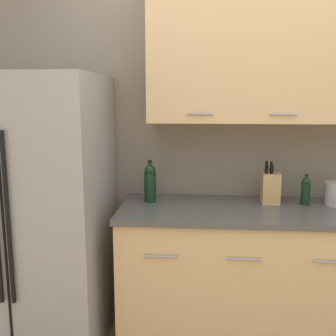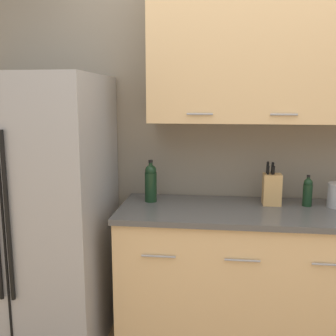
# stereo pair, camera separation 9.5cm
# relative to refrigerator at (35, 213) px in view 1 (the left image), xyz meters

# --- Properties ---
(wall_back) EXTENTS (10.00, 0.39, 2.60)m
(wall_back) POSITION_rel_refrigerator_xyz_m (1.41, 0.38, 0.59)
(wall_back) COLOR gray
(wall_back) RESTS_ON ground_plane
(counter_unit) EXTENTS (2.01, 0.64, 0.91)m
(counter_unit) POSITION_rel_refrigerator_xyz_m (1.56, 0.09, -0.41)
(counter_unit) COLOR black
(counter_unit) RESTS_ON ground_plane
(refrigerator) EXTENTS (0.90, 0.83, 1.75)m
(refrigerator) POSITION_rel_refrigerator_xyz_m (0.00, 0.00, 0.00)
(refrigerator) COLOR #9E9EA0
(refrigerator) RESTS_ON ground_plane
(knife_block) EXTENTS (0.11, 0.11, 0.28)m
(knife_block) POSITION_rel_refrigerator_xyz_m (1.52, 0.20, 0.15)
(knife_block) COLOR tan
(knife_block) RESTS_ON counter_unit
(wine_bottle) EXTENTS (0.08, 0.08, 0.28)m
(wine_bottle) POSITION_rel_refrigerator_xyz_m (0.73, 0.19, 0.17)
(wine_bottle) COLOR black
(wine_bottle) RESTS_ON counter_unit
(oil_bottle) EXTENTS (0.06, 0.06, 0.20)m
(oil_bottle) POSITION_rel_refrigerator_xyz_m (1.75, 0.20, 0.14)
(oil_bottle) COLOR black
(oil_bottle) RESTS_ON counter_unit
(steel_canister) EXTENTS (0.13, 0.13, 0.17)m
(steel_canister) POSITION_rel_refrigerator_xyz_m (1.94, 0.20, 0.12)
(steel_canister) COLOR #A3A3A5
(steel_canister) RESTS_ON counter_unit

